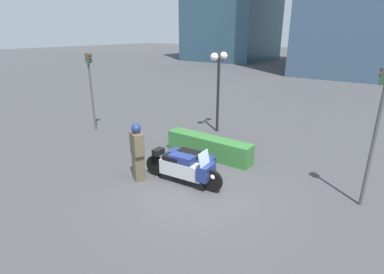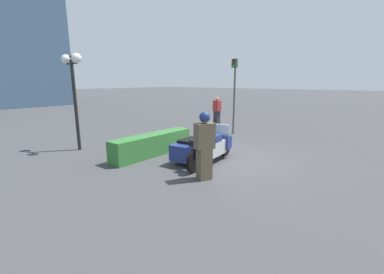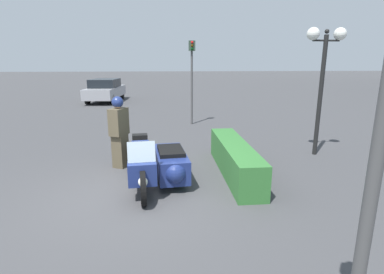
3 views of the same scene
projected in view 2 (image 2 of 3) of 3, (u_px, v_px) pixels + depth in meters
name	position (u px, v px, depth m)	size (l,w,h in m)	color
ground_plane	(225.00, 159.00, 8.59)	(160.00, 160.00, 0.00)	#424244
police_motorcycle	(202.00, 147.00, 8.28)	(2.65, 1.31, 1.16)	black
officer_rider	(204.00, 144.00, 6.66)	(0.57, 0.48, 1.81)	brown
hedge_bush_curbside	(153.00, 144.00, 9.05)	(3.32, 0.62, 0.74)	#337033
twin_lamp_post	(73.00, 77.00, 9.21)	(0.34, 1.08, 3.51)	black
traffic_light_near	(234.00, 86.00, 12.23)	(0.22, 0.28, 3.58)	#4C4C4C
pedestrian_bystander	(217.00, 110.00, 15.52)	(0.37, 0.51, 1.64)	#2D2D33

